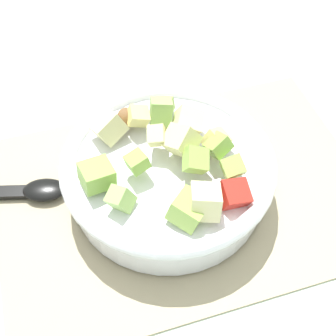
# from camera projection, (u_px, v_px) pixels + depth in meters

# --- Properties ---
(ground_plane) EXTENTS (2.40, 2.40, 0.00)m
(ground_plane) POSITION_uv_depth(u_px,v_px,m) (183.00, 194.00, 0.62)
(ground_plane) COLOR silver
(placemat) EXTENTS (0.48, 0.33, 0.01)m
(placemat) POSITION_uv_depth(u_px,v_px,m) (183.00, 193.00, 0.62)
(placemat) COLOR tan
(placemat) RESTS_ON ground_plane
(salad_bowl) EXTENTS (0.27, 0.27, 0.11)m
(salad_bowl) POSITION_uv_depth(u_px,v_px,m) (168.00, 172.00, 0.59)
(salad_bowl) COLOR white
(salad_bowl) RESTS_ON placemat
(serving_spoon) EXTENTS (0.24, 0.09, 0.01)m
(serving_spoon) POSITION_uv_depth(u_px,v_px,m) (2.00, 192.00, 0.61)
(serving_spoon) COLOR black
(serving_spoon) RESTS_ON placemat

